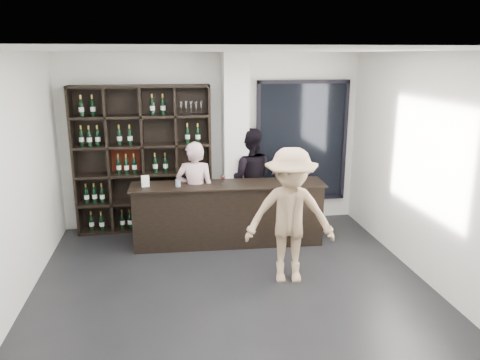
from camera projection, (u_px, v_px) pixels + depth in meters
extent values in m
cube|color=black|center=(236.00, 299.00, 5.65)|extent=(5.00, 5.50, 0.01)
cube|color=silver|center=(235.00, 143.00, 7.68)|extent=(0.40, 0.40, 2.90)
cube|color=black|center=(302.00, 142.00, 8.08)|extent=(1.60, 0.08, 2.10)
cube|color=black|center=(302.00, 142.00, 8.08)|extent=(1.48, 0.02, 1.98)
cube|color=black|center=(228.00, 215.00, 7.20)|extent=(2.86, 0.54, 0.94)
cube|color=black|center=(228.00, 185.00, 7.08)|extent=(2.94, 0.62, 0.03)
imported|color=#C9A0A5|center=(195.00, 193.00, 7.15)|extent=(0.64, 0.48, 1.61)
imported|color=black|center=(249.00, 179.00, 7.80)|extent=(0.90, 0.74, 1.71)
imported|color=tan|center=(290.00, 216.00, 5.91)|extent=(1.22, 0.81, 1.76)
cylinder|color=silver|center=(178.00, 183.00, 6.92)|extent=(0.10, 0.10, 0.11)
cube|color=white|center=(283.00, 179.00, 7.30)|extent=(0.13, 0.13, 0.02)
cube|color=white|center=(145.00, 181.00, 6.90)|extent=(0.12, 0.08, 0.17)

